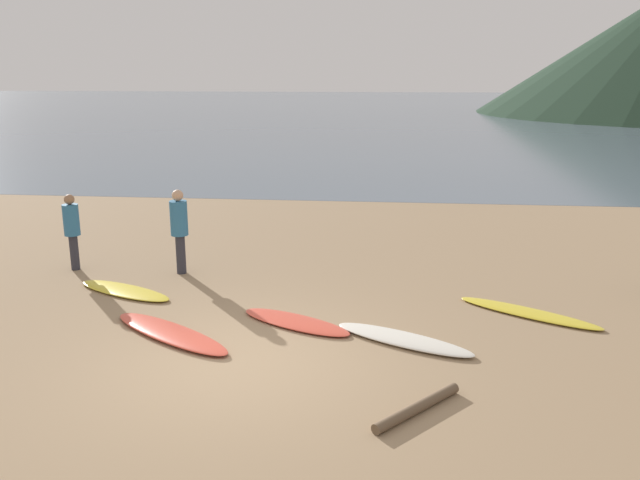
# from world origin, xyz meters

# --- Properties ---
(ground_plane) EXTENTS (120.00, 120.00, 0.20)m
(ground_plane) POSITION_xyz_m (0.00, 10.00, -0.10)
(ground_plane) COLOR #997C5B
(ground_plane) RESTS_ON ground
(ocean_water) EXTENTS (140.00, 100.00, 0.01)m
(ocean_water) POSITION_xyz_m (0.00, 61.56, 0.00)
(ocean_water) COLOR slate
(ocean_water) RESTS_ON ground
(surfboard_0) EXTENTS (2.16, 1.42, 0.08)m
(surfboard_0) POSITION_xyz_m (-2.72, 2.68, 0.04)
(surfboard_0) COLOR yellow
(surfboard_0) RESTS_ON ground
(surfboard_1) EXTENTS (2.40, 1.88, 0.10)m
(surfboard_1) POSITION_xyz_m (-1.25, 0.82, 0.05)
(surfboard_1) COLOR #D84C38
(surfboard_1) RESTS_ON ground
(surfboard_2) EXTENTS (2.04, 1.45, 0.08)m
(surfboard_2) POSITION_xyz_m (0.58, 1.48, 0.04)
(surfboard_2) COLOR #D84C38
(surfboard_2) RESTS_ON ground
(surfboard_3) EXTENTS (2.21, 1.49, 0.10)m
(surfboard_3) POSITION_xyz_m (2.27, 0.94, 0.05)
(surfboard_3) COLOR silver
(surfboard_3) RESTS_ON ground
(surfboard_4) EXTENTS (2.29, 1.69, 0.07)m
(surfboard_4) POSITION_xyz_m (4.35, 2.28, 0.03)
(surfboard_4) COLOR yellow
(surfboard_4) RESTS_ON ground
(person_1) EXTENTS (0.34, 0.34, 1.68)m
(person_1) POSITION_xyz_m (-2.05, 3.93, 0.99)
(person_1) COLOR #2D2D38
(person_1) RESTS_ON ground
(person_2) EXTENTS (0.31, 0.31, 1.54)m
(person_2) POSITION_xyz_m (-4.26, 3.95, 0.91)
(person_2) COLOR #2D2D38
(person_2) RESTS_ON ground
(driftwood_log) EXTENTS (1.07, 1.18, 0.13)m
(driftwood_log) POSITION_xyz_m (2.39, -1.12, 0.06)
(driftwood_log) COLOR brown
(driftwood_log) RESTS_ON ground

